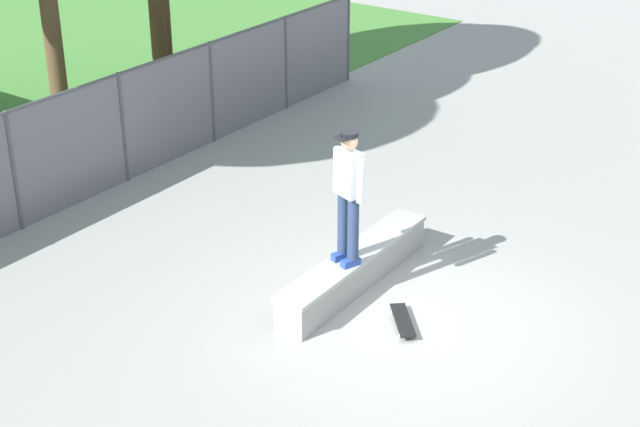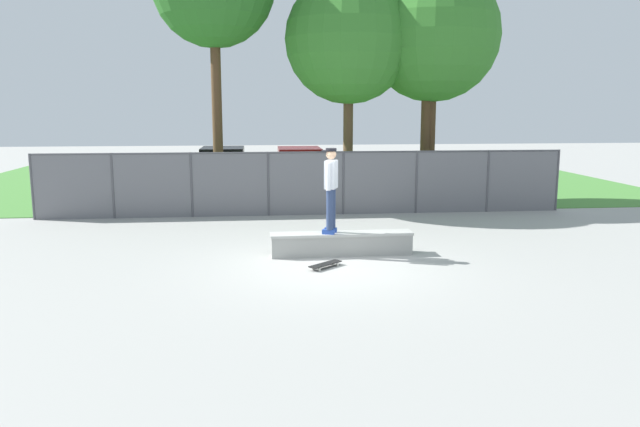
# 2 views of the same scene
# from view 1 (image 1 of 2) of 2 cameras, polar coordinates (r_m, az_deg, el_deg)

# --- Properties ---
(ground_plane) EXTENTS (80.00, 80.00, 0.00)m
(ground_plane) POSITION_cam_1_polar(r_m,az_deg,el_deg) (12.59, 4.65, -6.16)
(ground_plane) COLOR #9E9E99
(concrete_ledge) EXTENTS (3.12, 0.53, 0.50)m
(concrete_ledge) POSITION_cam_1_polar(r_m,az_deg,el_deg) (13.14, 2.03, -3.33)
(concrete_ledge) COLOR #999993
(concrete_ledge) RESTS_ON ground
(skateboarder) EXTENTS (0.38, 0.57, 1.84)m
(skateboarder) POSITION_cam_1_polar(r_m,az_deg,el_deg) (12.36, 1.69, 1.34)
(skateboarder) COLOR #2647A5
(skateboarder) RESTS_ON concrete_ledge
(skateboard) EXTENTS (0.73, 0.68, 0.09)m
(skateboard) POSITION_cam_1_polar(r_m,az_deg,el_deg) (12.41, 4.90, -6.30)
(skateboard) COLOR black
(skateboard) RESTS_ON ground
(chainlink_fence) EXTENTS (15.75, 0.07, 1.90)m
(chainlink_fence) POSITION_cam_1_polar(r_m,az_deg,el_deg) (15.71, -14.49, 3.99)
(chainlink_fence) COLOR #4C4C51
(chainlink_fence) RESTS_ON ground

